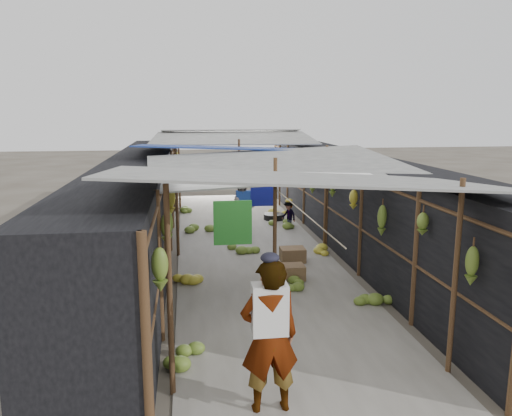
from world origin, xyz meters
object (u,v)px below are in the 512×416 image
vendor_elderly (269,337)px  shopper_blue (243,209)px  crate_near (293,255)px  vendor_seated (289,215)px  black_basin (274,217)px

vendor_elderly → shopper_blue: bearing=-97.0°
shopper_blue → crate_near: bearing=-101.0°
crate_near → vendor_seated: 3.27m
vendor_seated → shopper_blue: bearing=-96.0°
black_basin → shopper_blue: (-1.20, -1.90, 0.65)m
vendor_elderly → vendor_seated: bearing=-105.6°
black_basin → shopper_blue: 2.34m
shopper_blue → vendor_seated: 1.56m
black_basin → vendor_elderly: bearing=-100.4°
black_basin → vendor_seated: size_ratio=0.78×
shopper_blue → vendor_seated: (1.40, 0.60, -0.33)m
crate_near → vendor_seated: (0.58, 3.21, 0.25)m
crate_near → shopper_blue: bearing=109.0°
vendor_seated → black_basin: bearing=159.9°
crate_near → vendor_elderly: size_ratio=0.31×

